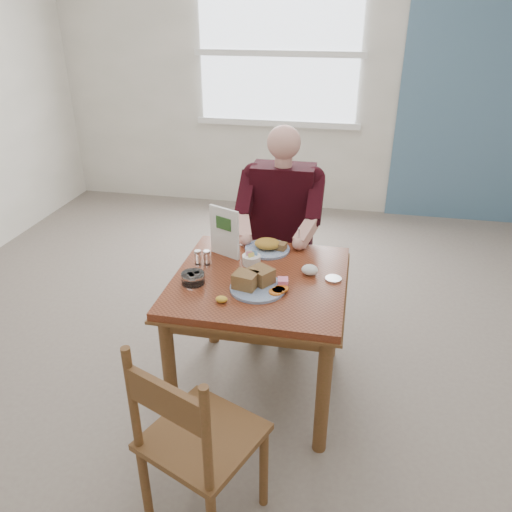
% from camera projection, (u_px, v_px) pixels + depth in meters
% --- Properties ---
extents(floor, '(6.00, 6.00, 0.00)m').
position_uv_depth(floor, '(259.00, 387.00, 2.98)').
color(floor, '#6F615A').
rests_on(floor, ground).
extents(wall_back, '(5.50, 0.00, 5.50)m').
position_uv_depth(wall_back, '(318.00, 75.00, 4.96)').
color(wall_back, white).
rests_on(wall_back, ground).
extents(accent_panel, '(1.60, 0.02, 2.80)m').
position_uv_depth(accent_panel, '(489.00, 80.00, 4.66)').
color(accent_panel, slate).
rests_on(accent_panel, ground).
extents(lemon_wedge, '(0.06, 0.05, 0.03)m').
position_uv_depth(lemon_wedge, '(222.00, 299.00, 2.41)').
color(lemon_wedge, gold).
rests_on(lemon_wedge, table).
extents(napkin, '(0.09, 0.07, 0.06)m').
position_uv_depth(napkin, '(310.00, 270.00, 2.65)').
color(napkin, white).
rests_on(napkin, table).
extents(metal_dish, '(0.10, 0.10, 0.01)m').
position_uv_depth(metal_dish, '(333.00, 279.00, 2.61)').
color(metal_dish, silver).
rests_on(metal_dish, table).
extents(window, '(1.72, 0.04, 1.42)m').
position_uv_depth(window, '(279.00, 53.00, 4.91)').
color(window, white).
rests_on(window, wall_back).
extents(table, '(0.92, 0.92, 0.75)m').
position_uv_depth(table, '(260.00, 295.00, 2.69)').
color(table, maroon).
rests_on(table, ground).
extents(chair_far, '(0.42, 0.42, 0.95)m').
position_uv_depth(chair_far, '(282.00, 256.00, 3.46)').
color(chair_far, brown).
rests_on(chair_far, ground).
extents(chair_near, '(0.55, 0.55, 0.95)m').
position_uv_depth(chair_near, '(195.00, 442.00, 1.99)').
color(chair_near, brown).
rests_on(chair_near, ground).
extents(diner, '(0.53, 0.56, 1.39)m').
position_uv_depth(diner, '(281.00, 216.00, 3.23)').
color(diner, gray).
rests_on(diner, chair_far).
extents(near_plate, '(0.36, 0.36, 0.09)m').
position_uv_depth(near_plate, '(257.00, 282.00, 2.52)').
color(near_plate, white).
rests_on(near_plate, table).
extents(far_plate, '(0.32, 0.32, 0.07)m').
position_uv_depth(far_plate, '(268.00, 246.00, 2.91)').
color(far_plate, white).
rests_on(far_plate, table).
extents(caddy, '(0.12, 0.12, 0.08)m').
position_uv_depth(caddy, '(251.00, 260.00, 2.76)').
color(caddy, white).
rests_on(caddy, table).
extents(shakers, '(0.09, 0.05, 0.08)m').
position_uv_depth(shakers, '(202.00, 257.00, 2.75)').
color(shakers, white).
rests_on(shakers, table).
extents(creamer, '(0.13, 0.13, 0.06)m').
position_uv_depth(creamer, '(193.00, 278.00, 2.57)').
color(creamer, white).
rests_on(creamer, table).
extents(menu, '(0.19, 0.10, 0.29)m').
position_uv_depth(menu, '(224.00, 232.00, 2.80)').
color(menu, white).
rests_on(menu, table).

